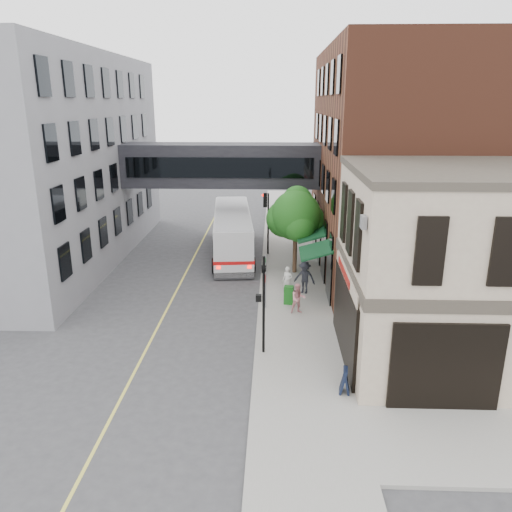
# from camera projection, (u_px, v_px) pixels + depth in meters

# --- Properties ---
(ground) EXTENTS (120.00, 120.00, 0.00)m
(ground) POSITION_uv_depth(u_px,v_px,m) (253.00, 378.00, 20.54)
(ground) COLOR #38383A
(ground) RESTS_ON ground
(sidewalk_main) EXTENTS (4.00, 60.00, 0.15)m
(sidewalk_main) POSITION_uv_depth(u_px,v_px,m) (291.00, 268.00, 33.80)
(sidewalk_main) COLOR gray
(sidewalk_main) RESTS_ON ground
(corner_building) EXTENTS (10.19, 8.12, 8.45)m
(corner_building) POSITION_uv_depth(u_px,v_px,m) (468.00, 268.00, 20.88)
(corner_building) COLOR tan
(corner_building) RESTS_ON ground
(brick_building) EXTENTS (13.76, 18.00, 14.00)m
(brick_building) POSITION_uv_depth(u_px,v_px,m) (415.00, 164.00, 32.41)
(brick_building) COLOR #592B1B
(brick_building) RESTS_ON ground
(opposite_building) EXTENTS (14.00, 24.00, 14.00)m
(opposite_building) POSITION_uv_depth(u_px,v_px,m) (16.00, 160.00, 34.30)
(opposite_building) COLOR slate
(opposite_building) RESTS_ON ground
(skyway_bridge) EXTENTS (14.00, 3.18, 3.00)m
(skyway_bridge) POSITION_uv_depth(u_px,v_px,m) (222.00, 165.00, 35.87)
(skyway_bridge) COLOR black
(skyway_bridge) RESTS_ON ground
(traffic_signal_near) EXTENTS (0.44, 0.22, 4.60)m
(traffic_signal_near) POSITION_uv_depth(u_px,v_px,m) (263.00, 293.00, 21.54)
(traffic_signal_near) COLOR black
(traffic_signal_near) RESTS_ON sidewalk_main
(traffic_signal_far) EXTENTS (0.53, 0.28, 4.50)m
(traffic_signal_far) POSITION_uv_depth(u_px,v_px,m) (266.00, 211.00, 35.75)
(traffic_signal_far) COLOR black
(traffic_signal_far) RESTS_ON sidewalk_main
(street_sign_pole) EXTENTS (0.08, 0.75, 3.00)m
(street_sign_pole) POSITION_uv_depth(u_px,v_px,m) (265.00, 277.00, 26.63)
(street_sign_pole) COLOR gray
(street_sign_pole) RESTS_ON sidewalk_main
(street_tree) EXTENTS (3.80, 3.20, 5.60)m
(street_tree) POSITION_uv_depth(u_px,v_px,m) (296.00, 215.00, 31.90)
(street_tree) COLOR #382619
(street_tree) RESTS_ON sidewalk_main
(lane_marking) EXTENTS (0.12, 40.00, 0.01)m
(lane_marking) POSITION_uv_depth(u_px,v_px,m) (177.00, 289.00, 30.25)
(lane_marking) COLOR #D8CC4C
(lane_marking) RESTS_ON ground
(bus) EXTENTS (3.75, 11.98, 3.17)m
(bus) POSITION_uv_depth(u_px,v_px,m) (232.00, 231.00, 36.69)
(bus) COLOR silver
(bus) RESTS_ON ground
(pedestrian_a) EXTENTS (0.70, 0.59, 1.64)m
(pedestrian_a) POSITION_uv_depth(u_px,v_px,m) (287.00, 280.00, 28.90)
(pedestrian_a) COLOR silver
(pedestrian_a) RESTS_ON sidewalk_main
(pedestrian_b) EXTENTS (0.89, 0.76, 1.63)m
(pedestrian_b) POSITION_uv_depth(u_px,v_px,m) (298.00, 298.00, 26.28)
(pedestrian_b) COLOR #D68A90
(pedestrian_b) RESTS_ON sidewalk_main
(pedestrian_c) EXTENTS (1.41, 1.09, 1.92)m
(pedestrian_c) POSITION_uv_depth(u_px,v_px,m) (305.00, 277.00, 28.98)
(pedestrian_c) COLOR #22232A
(pedestrian_c) RESTS_ON sidewalk_main
(newspaper_box) EXTENTS (0.56, 0.52, 1.01)m
(newspaper_box) POSITION_uv_depth(u_px,v_px,m) (289.00, 295.00, 27.57)
(newspaper_box) COLOR #145A17
(newspaper_box) RESTS_ON sidewalk_main
(sandwich_board) EXTENTS (0.44, 0.61, 1.01)m
(sandwich_board) POSITION_uv_depth(u_px,v_px,m) (345.00, 381.00, 19.15)
(sandwich_board) COLOR black
(sandwich_board) RESTS_ON sidewalk_main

